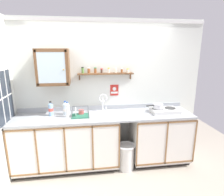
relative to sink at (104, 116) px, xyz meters
The scene contains 19 objects.
floor 0.98m from the sink, 86.31° to the right, with size 6.09×6.09×0.00m, color #9E9384.
back_wall 0.48m from the sink, 86.36° to the left, with size 3.69×0.07×2.57m.
lower_cabinet_run 0.79m from the sink, behind, with size 1.75×0.65×0.93m.
lower_cabinet_run_right 1.13m from the sink, ahead, with size 1.06×0.65×0.93m.
countertop 0.04m from the sink, 63.37° to the right, with size 3.05×0.67×0.03m, color #9EA3A8.
backsplash 0.28m from the sink, 85.90° to the left, with size 3.05×0.02×0.08m, color #9EA3A8.
sink is the anchor object (origin of this frame).
hot_plate_stove 1.09m from the sink, ahead, with size 0.48×0.34×0.07m.
saucepan 0.98m from the sink, ahead, with size 0.33×0.18×0.09m.
bottle_water_clear_0 0.67m from the sink, behind, with size 0.08×0.08×0.24m.
bottle_water_blue_1 0.91m from the sink, behind, with size 0.08×0.08×0.25m.
bottle_opaque_white_2 0.62m from the sink, behind, with size 0.06×0.06×0.26m.
dish_rack 0.42m from the sink, behind, with size 0.29×0.25×0.16m.
mug 0.39m from the sink, behind, with size 0.09×0.12×0.09m.
wall_cabinet 1.18m from the sink, behind, with size 0.52×0.33×0.59m.
spice_shelf 0.75m from the sink, 77.05° to the left, with size 0.98×0.14×0.23m.
warning_sign 0.53m from the sink, 50.35° to the left, with size 0.15×0.01×0.20m.
window 1.59m from the sink, behind, with size 0.03×0.61×0.83m.
trash_bin 0.81m from the sink, 32.26° to the right, with size 0.30×0.30×0.46m.
Camera 1 is at (-0.31, -2.79, 2.04)m, focal length 30.17 mm.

